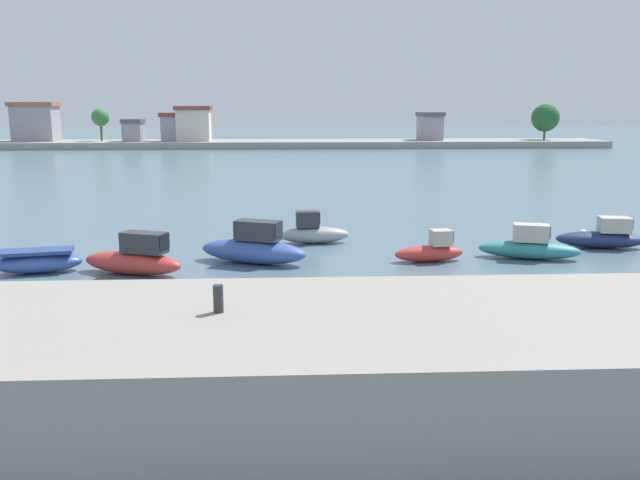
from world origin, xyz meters
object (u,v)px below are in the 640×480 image
at_px(mooring_buoy_3, 539,226).
at_px(moored_boat_5, 530,247).
at_px(moored_boat_2, 254,248).
at_px(moored_boat_1, 135,259).
at_px(moored_boat_4, 431,250).
at_px(mooring_buoy_0, 428,290).
at_px(mooring_buoy_4, 583,233).
at_px(mooring_buoy_2, 433,233).
at_px(moored_boat_3, 313,232).
at_px(moored_boat_6, 603,237).
at_px(mooring_bollard, 218,299).
at_px(moored_boat_0, 37,262).

bearing_deg(mooring_buoy_3, moored_boat_5, -114.05).
bearing_deg(moored_boat_2, moored_boat_1, -137.49).
distance_m(moored_boat_4, mooring_buoy_0, 5.88).
relative_size(moored_boat_4, moored_boat_5, 0.70).
xyz_separation_m(moored_boat_4, mooring_buoy_4, (9.60, 5.33, -0.29)).
bearing_deg(mooring_buoy_4, mooring_buoy_2, 174.88).
xyz_separation_m(moored_boat_2, mooring_buoy_0, (6.88, -5.80, -0.49)).
bearing_deg(moored_boat_3, moored_boat_6, -9.49).
distance_m(moored_boat_5, mooring_buoy_0, 8.61).
relative_size(moored_boat_1, moored_boat_4, 1.42).
bearing_deg(mooring_buoy_3, moored_boat_2, -155.10).
height_order(moored_boat_1, moored_boat_3, moored_boat_1).
bearing_deg(moored_boat_3, mooring_buoy_0, -70.83).
height_order(mooring_bollard, moored_boat_0, mooring_bollard).
bearing_deg(moored_boat_4, mooring_buoy_3, 36.37).
distance_m(mooring_bollard, moored_boat_3, 20.24).
distance_m(moored_boat_4, mooring_buoy_2, 6.24).
height_order(moored_boat_6, mooring_buoy_0, moored_boat_6).
relative_size(moored_boat_2, mooring_buoy_3, 12.69).
bearing_deg(moored_boat_6, mooring_buoy_0, -131.17).
height_order(mooring_buoy_2, mooring_buoy_4, mooring_buoy_4).
height_order(moored_boat_5, mooring_buoy_3, moored_boat_5).
bearing_deg(moored_boat_6, moored_boat_5, -142.88).
bearing_deg(mooring_bollard, moored_boat_1, 109.94).
height_order(mooring_bollard, moored_boat_6, mooring_bollard).
xyz_separation_m(moored_boat_4, moored_boat_5, (4.78, 0.33, 0.06)).
height_order(moored_boat_0, moored_boat_3, moored_boat_3).
xyz_separation_m(moored_boat_5, moored_boat_6, (4.62, 2.25, -0.02)).
relative_size(moored_boat_3, moored_boat_6, 0.81).
xyz_separation_m(moored_boat_3, mooring_buoy_2, (6.73, 1.57, -0.43)).
relative_size(moored_boat_3, mooring_buoy_4, 8.50).
relative_size(mooring_bollard, mooring_buoy_2, 2.13).
bearing_deg(moored_boat_0, mooring_buoy_4, 2.05).
distance_m(moored_boat_3, moored_boat_5, 10.92).
bearing_deg(mooring_bollard, moored_boat_4, 61.65).
relative_size(moored_boat_3, moored_boat_5, 0.76).
relative_size(moored_boat_0, mooring_buoy_0, 9.20).
bearing_deg(moored_boat_4, mooring_buoy_0, -110.45).
bearing_deg(moored_boat_3, mooring_buoy_2, 11.10).
height_order(mooring_buoy_0, mooring_buoy_4, mooring_buoy_4).
height_order(moored_boat_4, mooring_buoy_2, moored_boat_4).
relative_size(moored_boat_6, mooring_buoy_2, 15.27).
xyz_separation_m(moored_boat_2, moored_boat_4, (8.23, -0.09, -0.19)).
xyz_separation_m(moored_boat_2, moored_boat_6, (17.63, 2.48, -0.15)).
height_order(mooring_bollard, moored_boat_3, mooring_bollard).
distance_m(moored_boat_2, moored_boat_4, 8.23).
height_order(mooring_bollard, mooring_buoy_0, mooring_bollard).
xyz_separation_m(moored_boat_6, mooring_buoy_0, (-10.75, -8.28, -0.34)).
bearing_deg(mooring_buoy_2, moored_boat_3, -166.83).
distance_m(moored_boat_0, moored_boat_2, 9.43).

